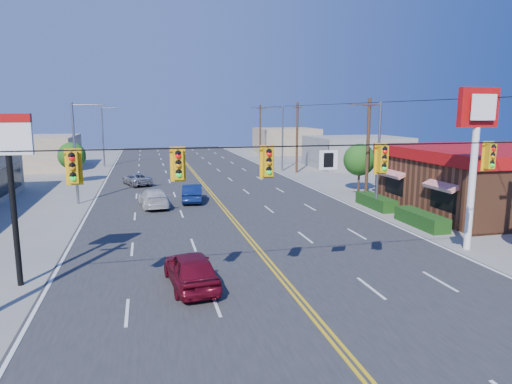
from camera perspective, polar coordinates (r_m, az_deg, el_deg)
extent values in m
plane|color=gray|center=(18.68, 5.07, -12.95)|extent=(160.00, 160.00, 0.00)
cube|color=#2D2D30|center=(37.41, -4.80, -1.22)|extent=(20.00, 120.00, 0.06)
cylinder|color=black|center=(17.26, 5.38, 5.73)|extent=(24.00, 0.05, 0.05)
cube|color=white|center=(17.74, 9.03, 3.98)|extent=(0.75, 0.04, 0.75)
cube|color=#D89E0C|center=(16.54, -21.90, 2.87)|extent=(0.55, 0.34, 1.25)
cube|color=#D89E0C|center=(16.41, -9.70, 3.40)|extent=(0.55, 0.34, 1.25)
cube|color=#D89E0C|center=(16.96, 1.51, 3.75)|extent=(0.55, 0.34, 1.25)
cube|color=#D89E0C|center=(18.74, 15.54, 3.98)|extent=(0.55, 0.34, 1.25)
cube|color=#D89E0C|center=(21.62, 27.22, 3.99)|extent=(0.55, 0.34, 1.25)
cube|color=brown|center=(38.52, 28.20, 0.92)|extent=(14.00, 12.00, 4.00)
cube|color=#A50C0C|center=(38.27, 28.48, 4.32)|extent=(14.40, 12.40, 0.80)
cube|color=#194214|center=(33.75, 17.14, -2.13)|extent=(1.20, 9.00, 0.90)
cylinder|color=white|center=(26.48, 25.38, 0.83)|extent=(0.36, 0.36, 7.00)
cube|color=#A50C0C|center=(26.22, 26.03, 9.49)|extent=(2.20, 0.36, 2.00)
cylinder|color=black|center=(21.40, -27.97, -2.71)|extent=(0.24, 0.24, 6.00)
cube|color=white|center=(21.00, -28.68, 5.85)|extent=(1.90, 0.30, 1.30)
cylinder|color=gray|center=(34.69, 15.04, 4.23)|extent=(0.20, 0.20, 8.00)
cylinder|color=gray|center=(34.02, 13.68, 10.59)|extent=(2.20, 0.12, 0.12)
cube|color=gray|center=(33.53, 11.98, 10.59)|extent=(0.50, 0.25, 0.15)
cylinder|color=gray|center=(56.85, 3.34, 6.66)|extent=(0.20, 0.20, 8.00)
cylinder|color=gray|center=(56.45, 2.30, 10.50)|extent=(2.20, 0.12, 0.12)
cube|color=gray|center=(56.16, 1.20, 10.46)|extent=(0.50, 0.25, 0.15)
cylinder|color=gray|center=(38.78, -21.69, 4.44)|extent=(0.20, 0.20, 8.00)
cylinder|color=gray|center=(38.51, -20.41, 10.15)|extent=(2.20, 0.12, 0.12)
cube|color=gray|center=(38.40, -18.75, 10.17)|extent=(0.50, 0.25, 0.15)
cylinder|color=gray|center=(64.58, -18.59, 6.55)|extent=(0.20, 0.20, 8.00)
cylinder|color=gray|center=(64.41, -17.79, 9.98)|extent=(2.20, 0.12, 0.12)
cube|color=gray|center=(64.35, -16.80, 9.98)|extent=(0.50, 0.25, 0.15)
cylinder|color=#47301E|center=(38.75, 13.79, 5.15)|extent=(0.28, 0.28, 8.40)
cylinder|color=#47301E|center=(55.31, 5.15, 6.75)|extent=(0.28, 0.28, 8.40)
cylinder|color=#47301E|center=(72.56, 0.53, 7.54)|extent=(0.28, 0.28, 8.40)
cylinder|color=#47301E|center=(43.23, 12.72, 1.46)|extent=(0.20, 0.20, 2.10)
sphere|color=#235B19|center=(43.00, 12.81, 3.95)|extent=(2.94, 2.94, 2.94)
cylinder|color=#47301E|center=(51.19, -21.90, 2.22)|extent=(0.20, 0.20, 2.00)
sphere|color=#235B19|center=(51.00, -22.03, 4.22)|extent=(2.80, 2.80, 2.80)
cube|color=gray|center=(62.91, 12.44, 4.93)|extent=(12.00, 10.00, 4.00)
cube|color=tan|center=(66.06, -26.31, 4.45)|extent=(11.00, 12.00, 4.20)
cube|color=tan|center=(82.21, 3.77, 6.41)|extent=(10.00, 10.00, 4.40)
imported|color=maroon|center=(19.46, -8.13, -9.66)|extent=(2.22, 4.60, 1.52)
imported|color=#0D1B4D|center=(37.41, -7.96, -0.20)|extent=(2.06, 4.54, 1.45)
imported|color=silver|center=(35.90, -12.67, -0.81)|extent=(2.54, 5.04, 1.40)
imported|color=#AEADB3|center=(47.07, -14.67, 1.52)|extent=(3.26, 4.83, 1.23)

